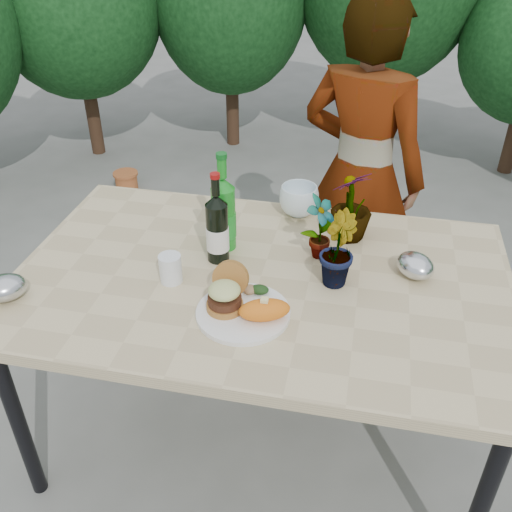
% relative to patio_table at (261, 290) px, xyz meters
% --- Properties ---
extents(ground, '(80.00, 80.00, 0.00)m').
position_rel_patio_table_xyz_m(ground, '(0.00, 0.00, -0.69)').
color(ground, '#61615C').
rests_on(ground, ground).
extents(patio_table, '(1.60, 1.00, 0.75)m').
position_rel_patio_table_xyz_m(patio_table, '(0.00, 0.00, 0.00)').
color(patio_table, '#C8B485').
rests_on(patio_table, ground).
extents(shrub_hedge, '(6.80, 5.12, 2.20)m').
position_rel_patio_table_xyz_m(shrub_hedge, '(0.35, 1.59, 0.42)').
color(shrub_hedge, '#382316').
rests_on(shrub_hedge, ground).
extents(dinner_plate, '(0.28, 0.28, 0.01)m').
position_rel_patio_table_xyz_m(dinner_plate, '(-0.01, -0.20, 0.06)').
color(dinner_plate, white).
rests_on(dinner_plate, patio_table).
extents(burger_stack, '(0.11, 0.16, 0.11)m').
position_rel_patio_table_xyz_m(burger_stack, '(-0.07, -0.19, 0.12)').
color(burger_stack, '#B7722D').
rests_on(burger_stack, dinner_plate).
extents(sweet_potato, '(0.17, 0.12, 0.06)m').
position_rel_patio_table_xyz_m(sweet_potato, '(0.06, -0.22, 0.10)').
color(sweet_potato, orange).
rests_on(sweet_potato, dinner_plate).
extents(grilled_veg, '(0.08, 0.05, 0.03)m').
position_rel_patio_table_xyz_m(grilled_veg, '(0.00, -0.11, 0.09)').
color(grilled_veg, olive).
rests_on(grilled_veg, dinner_plate).
extents(wine_bottle, '(0.08, 0.08, 0.32)m').
position_rel_patio_table_xyz_m(wine_bottle, '(-0.16, 0.07, 0.17)').
color(wine_bottle, black).
rests_on(wine_bottle, patio_table).
extents(sparkling_water, '(0.08, 0.08, 0.35)m').
position_rel_patio_table_xyz_m(sparkling_water, '(-0.16, 0.15, 0.19)').
color(sparkling_water, '#18851F').
rests_on(sparkling_water, patio_table).
extents(plastic_cup, '(0.07, 0.07, 0.09)m').
position_rel_patio_table_xyz_m(plastic_cup, '(-0.28, -0.09, 0.10)').
color(plastic_cup, white).
rests_on(plastic_cup, patio_table).
extents(seedling_left, '(0.13, 0.15, 0.23)m').
position_rel_patio_table_xyz_m(seedling_left, '(0.17, 0.15, 0.17)').
color(seedling_left, '#306020').
rests_on(seedling_left, patio_table).
extents(seedling_mid, '(0.13, 0.15, 0.24)m').
position_rel_patio_table_xyz_m(seedling_mid, '(0.23, 0.02, 0.18)').
color(seedling_mid, '#2B571E').
rests_on(seedling_mid, patio_table).
extents(seedling_right, '(0.20, 0.20, 0.26)m').
position_rel_patio_table_xyz_m(seedling_right, '(0.26, 0.30, 0.19)').
color(seedling_right, '#2C5F20').
rests_on(seedling_right, patio_table).
extents(blue_bowl, '(0.15, 0.15, 0.12)m').
position_rel_patio_table_xyz_m(blue_bowl, '(0.06, 0.43, 0.12)').
color(blue_bowl, white).
rests_on(blue_bowl, patio_table).
extents(foil_packet_left, '(0.17, 0.16, 0.08)m').
position_rel_patio_table_xyz_m(foil_packet_left, '(-0.74, -0.28, 0.10)').
color(foil_packet_left, '#B3B5BA').
rests_on(foil_packet_left, patio_table).
extents(foil_packet_right, '(0.17, 0.17, 0.08)m').
position_rel_patio_table_xyz_m(foil_packet_right, '(0.48, 0.11, 0.10)').
color(foil_packet_right, silver).
rests_on(foil_packet_right, patio_table).
extents(person, '(0.65, 0.53, 1.52)m').
position_rel_patio_table_xyz_m(person, '(0.27, 0.79, 0.07)').
color(person, '#8E6047').
rests_on(person, ground).
extents(terracotta_pot, '(0.17, 0.17, 0.14)m').
position_rel_patio_table_xyz_m(terracotta_pot, '(-1.32, 1.82, -0.62)').
color(terracotta_pot, '#B15A2D').
rests_on(terracotta_pot, ground).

